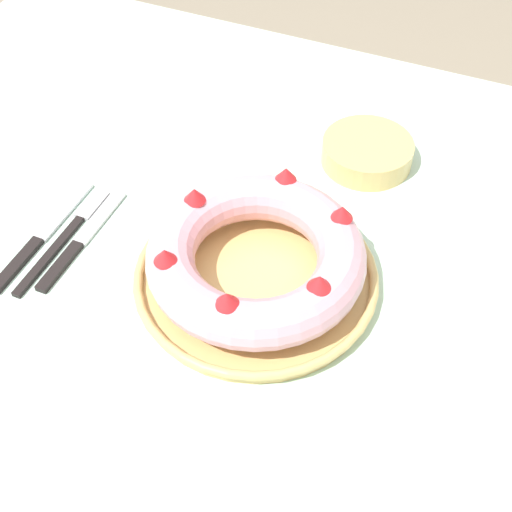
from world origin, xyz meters
TOP-DOWN VIEW (x-y plane):
  - dining_table at (0.00, 0.00)m, footprint 1.51×1.21m
  - serving_dish at (-0.01, 0.03)m, footprint 0.31×0.31m
  - bundt_cake at (-0.01, 0.03)m, footprint 0.27×0.27m
  - fork at (-0.28, 0.01)m, footprint 0.02×0.21m
  - serving_knife at (-0.31, -0.02)m, footprint 0.02×0.22m
  - cake_knife at (-0.26, -0.01)m, footprint 0.02×0.20m
  - side_bowl at (0.05, 0.32)m, footprint 0.14×0.14m

SIDE VIEW (x-z plane):
  - dining_table at x=0.00m, z-range 0.30..1.04m
  - serving_knife at x=-0.31m, z-range 0.74..0.75m
  - fork at x=-0.28m, z-range 0.74..0.75m
  - cake_knife at x=-0.26m, z-range 0.74..0.75m
  - serving_dish at x=-0.01m, z-range 0.74..0.77m
  - side_bowl at x=0.05m, z-range 0.74..0.78m
  - bundt_cake at x=-0.01m, z-range 0.76..0.84m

